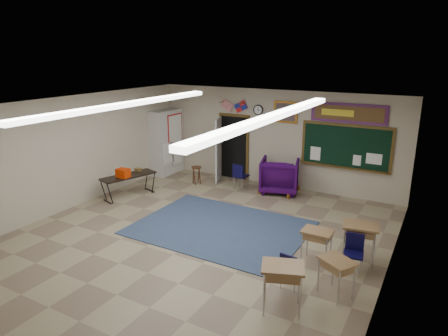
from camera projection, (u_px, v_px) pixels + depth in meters
The scene contains 24 objects.
floor at pixel (195, 239), 9.06m from camera, with size 9.00×9.00×0.00m, color gray.
back_wall at pixel (274, 138), 12.40m from camera, with size 8.00×0.04×3.00m, color #BCAF98.
left_wall at pixel (68, 154), 10.53m from camera, with size 0.04×9.00×3.00m, color #BCAF98.
right_wall at pixel (391, 211), 6.75m from camera, with size 0.04×9.00×3.00m, color #BCAF98.
ceiling at pixel (192, 107), 8.22m from camera, with size 8.00×9.00×0.04m, color #B8B9B4.
area_rug at pixel (220, 228), 9.63m from camera, with size 4.00×3.00×0.02m, color #31425D.
fluorescent_strips at pixel (192, 110), 8.23m from camera, with size 3.86×6.00×0.10m, color white, non-canonical shape.
doorway at pixel (230, 148), 13.11m from camera, with size 1.10×0.89×2.16m.
chalkboard at pixel (345, 148), 11.33m from camera, with size 2.55×0.14×1.30m.
bulletin_board at pixel (349, 113), 11.06m from camera, with size 2.10×0.05×0.55m.
framed_art_print at pixel (286, 112), 11.96m from camera, with size 0.75×0.05×0.65m.
wall_clock at pixel (258, 110), 12.39m from camera, with size 0.32×0.05×0.32m.
wall_flags at pixel (234, 104), 12.73m from camera, with size 1.16×0.06×0.70m, color red, non-canonical shape.
storage_cabinet at pixel (166, 142), 13.72m from camera, with size 0.59×1.25×2.20m.
wingback_armchair at pixel (280, 175), 11.99m from camera, with size 1.09×1.13×1.03m, color #260539.
student_chair_reading at pixel (241, 176), 12.25m from camera, with size 0.41×0.41×0.82m, color black, non-canonical shape.
student_chair_desk_a at pixel (292, 270), 7.10m from camera, with size 0.36×0.36×0.72m, color black, non-canonical shape.
student_chair_desk_b at pixel (353, 255), 7.58m from camera, with size 0.38×0.38×0.76m, color black, non-canonical shape.
student_desk_front_left at pixel (317, 245), 7.96m from camera, with size 0.59×0.44×0.70m.
student_desk_front_right at pixel (359, 241), 7.98m from camera, with size 0.76×0.62×0.81m.
student_desk_back_left at pixel (282, 285), 6.47m from camera, with size 0.82×0.72×0.82m.
student_desk_back_right at pixel (336, 276), 6.87m from camera, with size 0.72×0.67×0.70m.
folding_table at pixel (129, 185), 11.62m from camera, with size 0.99×1.67×0.90m.
wooden_stool at pixel (197, 175), 12.79m from camera, with size 0.32×0.32×0.56m.
Camera 1 is at (4.64, -6.84, 4.10)m, focal length 32.00 mm.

